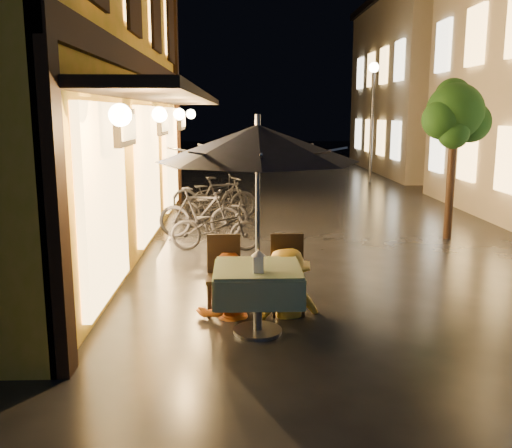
{
  "coord_description": "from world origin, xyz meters",
  "views": [
    {
      "loc": [
        -1.78,
        -6.54,
        2.47
      ],
      "look_at": [
        -1.57,
        0.22,
        1.15
      ],
      "focal_mm": 40.0,
      "sensor_mm": 36.0,
      "label": 1
    }
  ],
  "objects_px": {
    "table_lantern": "(258,260)",
    "person_yellow": "(287,251)",
    "person_orange": "(226,254)",
    "bicycle_0": "(216,227)",
    "cafe_table": "(258,283)",
    "patio_umbrella": "(258,144)"
  },
  "relations": [
    {
      "from": "table_lantern",
      "to": "person_yellow",
      "type": "distance_m",
      "value": 0.91
    },
    {
      "from": "person_orange",
      "to": "person_yellow",
      "type": "xyz_separation_m",
      "value": [
        0.75,
        -0.0,
        0.04
      ]
    },
    {
      "from": "person_yellow",
      "to": "bicycle_0",
      "type": "bearing_deg",
      "value": -90.38
    },
    {
      "from": "cafe_table",
      "to": "patio_umbrella",
      "type": "distance_m",
      "value": 1.56
    },
    {
      "from": "person_yellow",
      "to": "table_lantern",
      "type": "bearing_deg",
      "value": 48.06
    },
    {
      "from": "person_yellow",
      "to": "bicycle_0",
      "type": "height_order",
      "value": "person_yellow"
    },
    {
      "from": "person_orange",
      "to": "patio_umbrella",
      "type": "bearing_deg",
      "value": 102.01
    },
    {
      "from": "cafe_table",
      "to": "person_orange",
      "type": "bearing_deg",
      "value": 121.76
    },
    {
      "from": "patio_umbrella",
      "to": "person_orange",
      "type": "distance_m",
      "value": 1.54
    },
    {
      "from": "patio_umbrella",
      "to": "table_lantern",
      "type": "distance_m",
      "value": 1.25
    },
    {
      "from": "table_lantern",
      "to": "person_orange",
      "type": "height_order",
      "value": "person_orange"
    },
    {
      "from": "cafe_table",
      "to": "table_lantern",
      "type": "bearing_deg",
      "value": -90.0
    },
    {
      "from": "person_orange",
      "to": "person_yellow",
      "type": "distance_m",
      "value": 0.75
    },
    {
      "from": "person_orange",
      "to": "person_yellow",
      "type": "height_order",
      "value": "person_yellow"
    },
    {
      "from": "table_lantern",
      "to": "person_orange",
      "type": "relative_size",
      "value": 0.16
    },
    {
      "from": "bicycle_0",
      "to": "person_orange",
      "type": "bearing_deg",
      "value": -172.86
    },
    {
      "from": "cafe_table",
      "to": "table_lantern",
      "type": "distance_m",
      "value": 0.4
    },
    {
      "from": "patio_umbrella",
      "to": "table_lantern",
      "type": "xyz_separation_m",
      "value": [
        0.0,
        -0.22,
        -1.23
      ]
    },
    {
      "from": "patio_umbrella",
      "to": "person_yellow",
      "type": "xyz_separation_m",
      "value": [
        0.38,
        0.6,
        -1.33
      ]
    },
    {
      "from": "bicycle_0",
      "to": "table_lantern",
      "type": "bearing_deg",
      "value": -168.73
    },
    {
      "from": "table_lantern",
      "to": "cafe_table",
      "type": "bearing_deg",
      "value": 90.0
    },
    {
      "from": "patio_umbrella",
      "to": "person_orange",
      "type": "relative_size",
      "value": 1.58
    }
  ]
}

